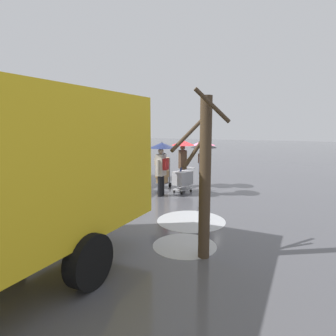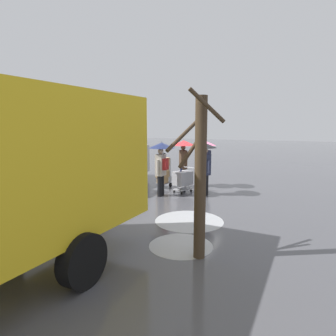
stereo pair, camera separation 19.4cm
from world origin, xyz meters
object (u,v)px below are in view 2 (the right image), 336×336
cargo_van_parked_right (100,161)px  pedestrian_pink_side (161,156)px  pedestrian_far_side (183,152)px  hand_dolly_boxes (163,170)px  pedestrian_white_side (205,152)px  bare_tree_near (200,175)px  pedestrian_black_side (204,156)px  shopping_cart_vendor (183,179)px

cargo_van_parked_right → pedestrian_pink_side: bearing=173.5°
cargo_van_parked_right → pedestrian_far_side: cargo_van_parked_right is taller
hand_dolly_boxes → pedestrian_white_side: 2.05m
pedestrian_white_side → bare_tree_near: size_ratio=0.62×
pedestrian_far_side → pedestrian_black_side: bearing=142.5°
hand_dolly_boxes → pedestrian_black_side: 2.26m
hand_dolly_boxes → pedestrian_pink_side: size_ratio=0.63×
hand_dolly_boxes → pedestrian_far_side: bearing=-140.6°
cargo_van_parked_right → pedestrian_pink_side: 3.38m
hand_dolly_boxes → pedestrian_pink_side: pedestrian_pink_side is taller
cargo_van_parked_right → hand_dolly_boxes: size_ratio=3.97×
shopping_cart_vendor → pedestrian_white_side: pedestrian_white_side is taller
cargo_van_parked_right → pedestrian_white_side: bearing=-155.5°
hand_dolly_boxes → shopping_cart_vendor: bearing=159.8°
hand_dolly_boxes → bare_tree_near: bearing=123.5°
shopping_cart_vendor → pedestrian_black_side: pedestrian_black_side is taller
pedestrian_black_side → pedestrian_pink_side: bearing=32.1°
shopping_cart_vendor → pedestrian_far_side: pedestrian_far_side is taller
shopping_cart_vendor → pedestrian_white_side: 1.81m
pedestrian_black_side → pedestrian_white_side: same height
pedestrian_white_side → pedestrian_far_side: (0.86, 0.40, 0.01)m
shopping_cart_vendor → hand_dolly_boxes: hand_dolly_boxes is taller
hand_dolly_boxes → pedestrian_black_side: pedestrian_black_side is taller
bare_tree_near → pedestrian_black_side: bearing=-71.9°
pedestrian_pink_side → pedestrian_far_side: (-0.11, -1.93, 0.01)m
bare_tree_near → shopping_cart_vendor: bearing=-63.5°
cargo_van_parked_right → hand_dolly_boxes: bearing=-160.7°
hand_dolly_boxes → bare_tree_near: size_ratio=0.39×
pedestrian_black_side → pedestrian_white_side: 1.51m
pedestrian_white_side → shopping_cart_vendor: bearing=73.0°
cargo_van_parked_right → shopping_cart_vendor: cargo_van_parked_right is taller
pedestrian_pink_side → pedestrian_white_side: same height
pedestrian_white_side → bare_tree_near: 7.15m
cargo_van_parked_right → bare_tree_near: (-6.53, 4.84, 0.58)m
pedestrian_far_side → hand_dolly_boxes: bearing=39.4°
pedestrian_black_side → pedestrian_white_side: (0.48, -1.43, -0.01)m
pedestrian_white_side → bare_tree_near: bare_tree_near is taller
shopping_cart_vendor → bare_tree_near: bearing=116.5°
pedestrian_pink_side → bare_tree_near: 5.49m
shopping_cart_vendor → bare_tree_near: 6.10m
cargo_van_parked_right → bare_tree_near: 8.15m
pedestrian_far_side → bare_tree_near: bare_tree_near is taller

